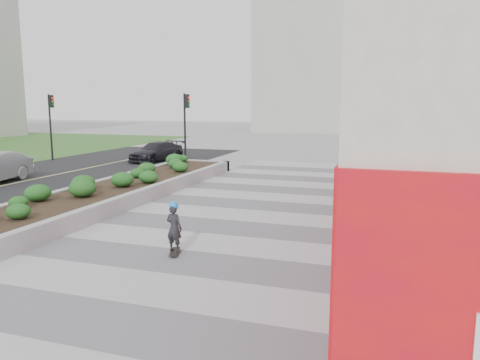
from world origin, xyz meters
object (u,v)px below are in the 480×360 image
at_px(traffic_signal_near, 186,118).
at_px(traffic_signal_far, 51,117).
at_px(planter, 109,191).
at_px(car_dark, 156,151).
at_px(skateboarder, 174,227).

xyz_separation_m(traffic_signal_near, traffic_signal_far, (-9.20, -0.50, 0.00)).
height_order(planter, car_dark, car_dark).
distance_m(traffic_signal_near, traffic_signal_far, 9.21).
bearing_deg(skateboarder, car_dark, 100.37).
distance_m(planter, car_dark, 12.60).
distance_m(traffic_signal_far, skateboarder, 21.85).
distance_m(planter, traffic_signal_near, 10.90).
height_order(traffic_signal_far, skateboarder, traffic_signal_far).
bearing_deg(traffic_signal_far, skateboarder, -42.71).
relative_size(skateboarder, car_dark, 0.32).
relative_size(planter, skateboarder, 13.68).
bearing_deg(traffic_signal_near, traffic_signal_far, -176.89).
relative_size(traffic_signal_far, skateboarder, 3.19).
height_order(traffic_signal_near, car_dark, traffic_signal_near).
bearing_deg(planter, car_dark, 110.61).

